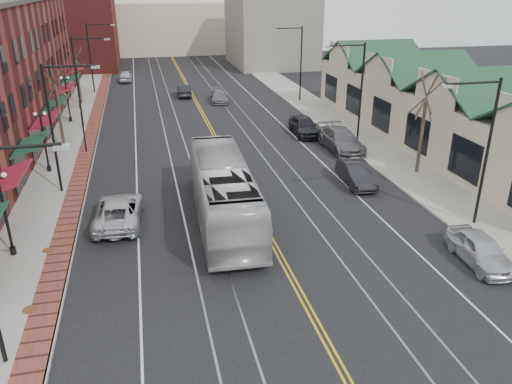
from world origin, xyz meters
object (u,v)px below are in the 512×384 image
parked_car_c (341,140)px  parked_car_d (304,126)px  parked_car_a (480,249)px  transit_bus (223,191)px  parked_suv (119,211)px  parked_car_b (356,174)px

parked_car_c → parked_car_d: 5.07m
parked_car_a → parked_car_d: 22.79m
transit_bus → parked_car_a: bearing=148.7°
transit_bus → parked_car_c: transit_bus is taller
parked_suv → parked_car_a: parked_suv is taller
parked_car_a → parked_car_b: 10.95m
parked_car_b → transit_bus: bearing=-156.3°
parked_car_b → parked_car_d: 11.93m
parked_car_d → parked_car_c: bearing=-69.5°
parked_car_a → parked_car_c: bearing=93.5°
parked_car_a → transit_bus: bearing=150.2°
parked_car_b → parked_car_d: size_ratio=0.92×
parked_suv → transit_bus: bearing=174.9°
parked_suv → parked_car_d: bearing=-133.6°
parked_car_b → parked_car_c: (1.80, 7.09, 0.11)m
parked_suv → parked_car_c: size_ratio=0.93×
transit_bus → parked_car_d: (9.76, 15.29, -0.92)m
parked_suv → parked_car_a: 18.90m
transit_bus → parked_car_c: 15.42m
parked_suv → parked_car_b: parked_suv is taller
transit_bus → parked_car_a: transit_bus is taller
transit_bus → parked_car_b: bearing=-158.0°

